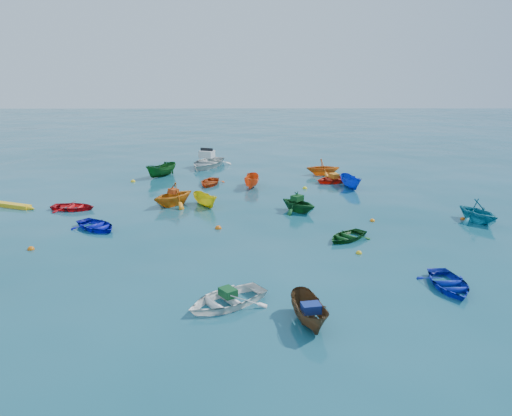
{
  "coord_description": "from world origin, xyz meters",
  "views": [
    {
      "loc": [
        -0.26,
        -24.08,
        8.82
      ],
      "look_at": [
        0.0,
        5.0,
        0.4
      ],
      "focal_mm": 35.0,
      "sensor_mm": 36.0,
      "label": 1
    }
  ],
  "objects_px": {
    "kayak_yellow": "(13,207)",
    "motorboat_white": "(207,167)",
    "dinghy_blue_sw": "(97,229)",
    "dinghy_white_near": "(226,305)",
    "dinghy_blue_se": "(449,288)"
  },
  "relations": [
    {
      "from": "dinghy_white_near",
      "to": "motorboat_white",
      "type": "bearing_deg",
      "value": 149.56
    },
    {
      "from": "dinghy_blue_se",
      "to": "dinghy_blue_sw",
      "type": "bearing_deg",
      "value": 153.17
    },
    {
      "from": "dinghy_blue_sw",
      "to": "dinghy_blue_se",
      "type": "bearing_deg",
      "value": -73.81
    },
    {
      "from": "kayak_yellow",
      "to": "dinghy_blue_sw",
      "type": "bearing_deg",
      "value": -101.75
    },
    {
      "from": "dinghy_white_near",
      "to": "dinghy_blue_sw",
      "type": "bearing_deg",
      "value": -176.96
    },
    {
      "from": "dinghy_white_near",
      "to": "dinghy_blue_se",
      "type": "xyz_separation_m",
      "value": [
        9.05,
        1.42,
        0.0
      ]
    },
    {
      "from": "dinghy_white_near",
      "to": "kayak_yellow",
      "type": "height_order",
      "value": "dinghy_white_near"
    },
    {
      "from": "dinghy_blue_se",
      "to": "motorboat_white",
      "type": "distance_m",
      "value": 27.83
    },
    {
      "from": "dinghy_blue_sw",
      "to": "motorboat_white",
      "type": "relative_size",
      "value": 0.6
    },
    {
      "from": "dinghy_blue_sw",
      "to": "motorboat_white",
      "type": "height_order",
      "value": "motorboat_white"
    },
    {
      "from": "dinghy_blue_sw",
      "to": "dinghy_blue_se",
      "type": "height_order",
      "value": "dinghy_blue_sw"
    },
    {
      "from": "dinghy_blue_sw",
      "to": "kayak_yellow",
      "type": "distance_m",
      "value": 8.01
    },
    {
      "from": "kayak_yellow",
      "to": "motorboat_white",
      "type": "bearing_deg",
      "value": -19.35
    },
    {
      "from": "kayak_yellow",
      "to": "motorboat_white",
      "type": "xyz_separation_m",
      "value": [
        11.33,
        12.96,
        0.0
      ]
    },
    {
      "from": "dinghy_blue_sw",
      "to": "dinghy_blue_se",
      "type": "relative_size",
      "value": 1.01
    }
  ]
}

